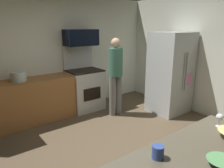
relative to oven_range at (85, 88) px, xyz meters
name	(u,v)px	position (x,y,z in m)	size (l,w,h in m)	color
ground_plane	(119,154)	(-0.55, -1.97, -0.52)	(5.20, 4.80, 0.02)	brown
wall_back	(54,55)	(-0.55, 0.37, 0.79)	(5.20, 0.12, 2.60)	silver
wall_right	(213,57)	(1.99, -1.97, 0.79)	(0.12, 4.80, 2.60)	silver
lower_cabinet_run	(21,103)	(-1.45, 0.01, -0.06)	(2.40, 0.60, 0.90)	#925C30
oven_range	(85,88)	(0.00, 0.00, 0.00)	(0.76, 0.65, 1.50)	#BCB8B5
microwave	(81,38)	(0.00, 0.09, 1.17)	(0.74, 0.38, 0.36)	black
refrigerator	(170,73)	(1.48, -1.31, 0.39)	(0.84, 0.75, 1.81)	#AFB3B5
person_cook	(116,73)	(0.37, -0.72, 0.44)	(0.31, 0.30, 1.69)	slate
mixing_bowl_small	(222,163)	(-0.89, -3.62, 0.41)	(0.23, 0.23, 0.06)	#59985B
wine_glass_far	(220,117)	(-0.25, -3.28, 0.49)	(0.07, 0.07, 0.15)	silver
mug_coffee	(158,152)	(-1.19, -3.26, 0.44)	(0.10, 0.10, 0.11)	#2E4794
stock_pot	(18,77)	(-1.44, 0.01, 0.48)	(0.28, 0.28, 0.19)	#B4C3C1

